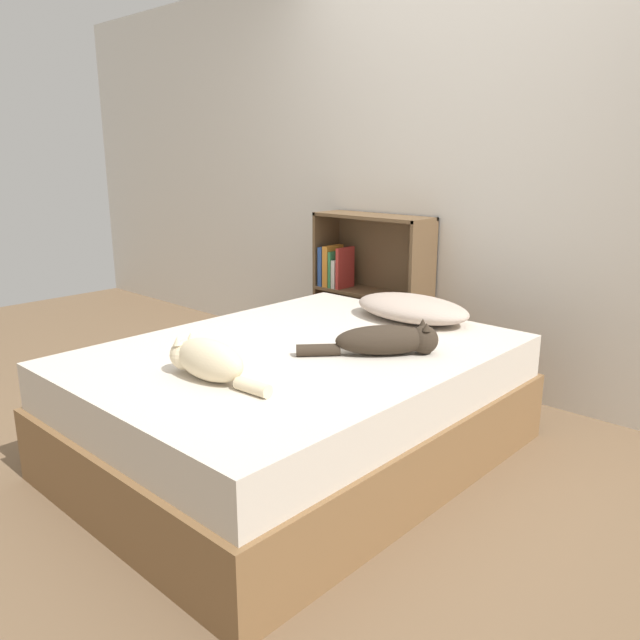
# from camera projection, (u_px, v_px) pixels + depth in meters

# --- Properties ---
(ground_plane) EXTENTS (8.00, 8.00, 0.00)m
(ground_plane) POSITION_uv_depth(u_px,v_px,m) (299.00, 456.00, 2.85)
(ground_plane) COLOR brown
(wall_back) EXTENTS (8.00, 0.06, 2.50)m
(wall_back) POSITION_uv_depth(u_px,v_px,m) (469.00, 170.00, 3.50)
(wall_back) COLOR silver
(wall_back) RESTS_ON ground_plane
(bed) EXTENTS (1.43, 1.90, 0.52)m
(bed) POSITION_uv_depth(u_px,v_px,m) (298.00, 404.00, 2.79)
(bed) COLOR brown
(bed) RESTS_ON ground_plane
(pillow) EXTENTS (0.63, 0.36, 0.12)m
(pillow) POSITION_uv_depth(u_px,v_px,m) (412.00, 308.00, 3.17)
(pillow) COLOR #B29E8E
(pillow) RESTS_ON bed
(cat_light) EXTENTS (0.50, 0.16, 0.16)m
(cat_light) POSITION_uv_depth(u_px,v_px,m) (206.00, 360.00, 2.33)
(cat_light) COLOR beige
(cat_light) RESTS_ON bed
(cat_dark) EXTENTS (0.46, 0.49, 0.14)m
(cat_dark) POSITION_uv_depth(u_px,v_px,m) (388.00, 340.00, 2.62)
(cat_dark) COLOR #33281E
(cat_dark) RESTS_ON bed
(bookshelf) EXTENTS (0.78, 0.26, 0.98)m
(bookshelf) POSITION_uv_depth(u_px,v_px,m) (371.00, 288.00, 3.98)
(bookshelf) COLOR brown
(bookshelf) RESTS_ON ground_plane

